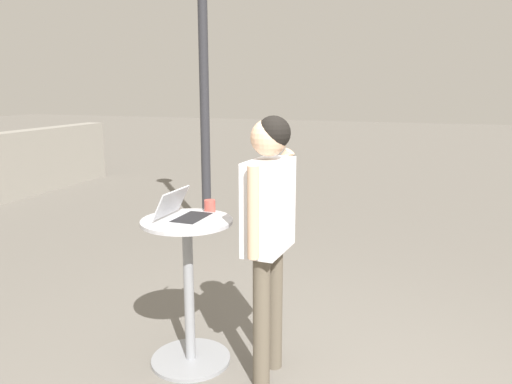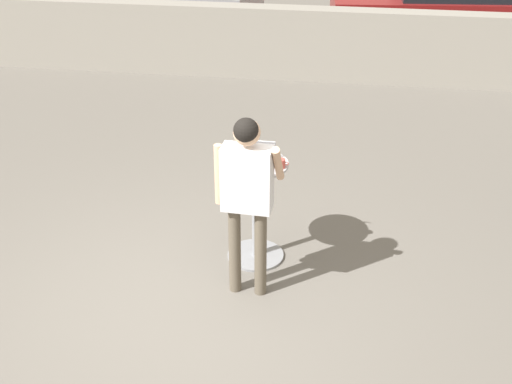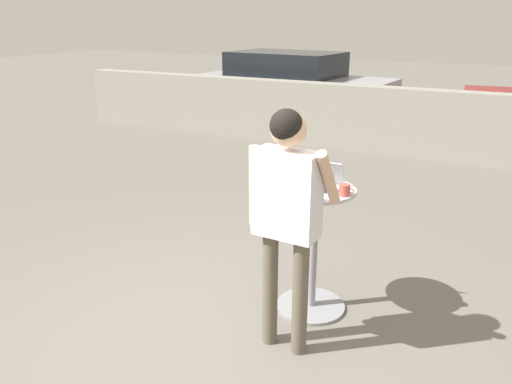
{
  "view_description": "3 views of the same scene",
  "coord_description": "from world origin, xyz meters",
  "px_view_note": "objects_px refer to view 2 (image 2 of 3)",
  "views": [
    {
      "loc": [
        -2.36,
        -0.55,
        1.92
      ],
      "look_at": [
        0.7,
        0.5,
        1.22
      ],
      "focal_mm": 35.0,
      "sensor_mm": 36.0,
      "label": 1
    },
    {
      "loc": [
        1.37,
        -4.9,
        4.01
      ],
      "look_at": [
        0.6,
        0.45,
        1.01
      ],
      "focal_mm": 50.0,
      "sensor_mm": 36.0,
      "label": 2
    },
    {
      "loc": [
        1.75,
        -2.45,
        2.27
      ],
      "look_at": [
        0.31,
        0.38,
        1.15
      ],
      "focal_mm": 35.0,
      "sensor_mm": 36.0,
      "label": 3
    }
  ],
  "objects_px": {
    "parked_car_near_street": "(453,0)",
    "cafe_table": "(256,208)",
    "laptop": "(256,158)",
    "coffee_mug": "(281,163)",
    "standing_person": "(247,185)"
  },
  "relations": [
    {
      "from": "coffee_mug",
      "to": "standing_person",
      "type": "xyz_separation_m",
      "value": [
        -0.24,
        -0.51,
        0.04
      ]
    },
    {
      "from": "cafe_table",
      "to": "coffee_mug",
      "type": "height_order",
      "value": "coffee_mug"
    },
    {
      "from": "laptop",
      "to": "coffee_mug",
      "type": "height_order",
      "value": "laptop"
    },
    {
      "from": "laptop",
      "to": "parked_car_near_street",
      "type": "distance_m",
      "value": 7.98
    },
    {
      "from": "laptop",
      "to": "coffee_mug",
      "type": "relative_size",
      "value": 3.2
    },
    {
      "from": "standing_person",
      "to": "cafe_table",
      "type": "bearing_deg",
      "value": 90.88
    },
    {
      "from": "cafe_table",
      "to": "parked_car_near_street",
      "type": "height_order",
      "value": "parked_car_near_street"
    },
    {
      "from": "cafe_table",
      "to": "coffee_mug",
      "type": "bearing_deg",
      "value": -13.75
    },
    {
      "from": "cafe_table",
      "to": "coffee_mug",
      "type": "relative_size",
      "value": 9.4
    },
    {
      "from": "laptop",
      "to": "cafe_table",
      "type": "bearing_deg",
      "value": -94.79
    },
    {
      "from": "standing_person",
      "to": "parked_car_near_street",
      "type": "xyz_separation_m",
      "value": [
        2.55,
        8.14,
        -0.35
      ]
    },
    {
      "from": "parked_car_near_street",
      "to": "cafe_table",
      "type": "bearing_deg",
      "value": -108.67
    },
    {
      "from": "cafe_table",
      "to": "laptop",
      "type": "bearing_deg",
      "value": 85.21
    },
    {
      "from": "cafe_table",
      "to": "parked_car_near_street",
      "type": "bearing_deg",
      "value": 71.33
    },
    {
      "from": "cafe_table",
      "to": "standing_person",
      "type": "height_order",
      "value": "standing_person"
    }
  ]
}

